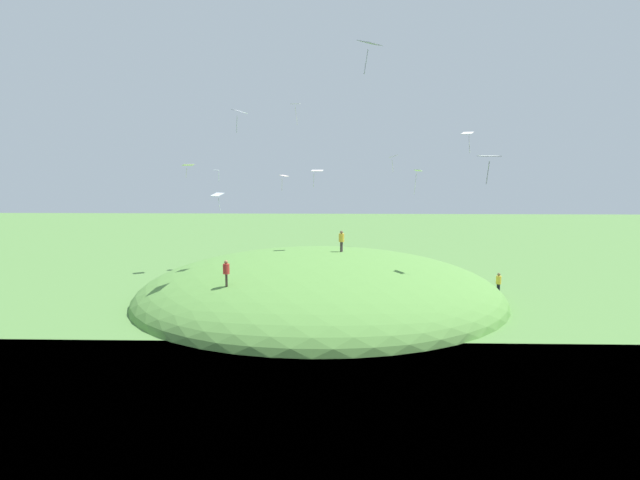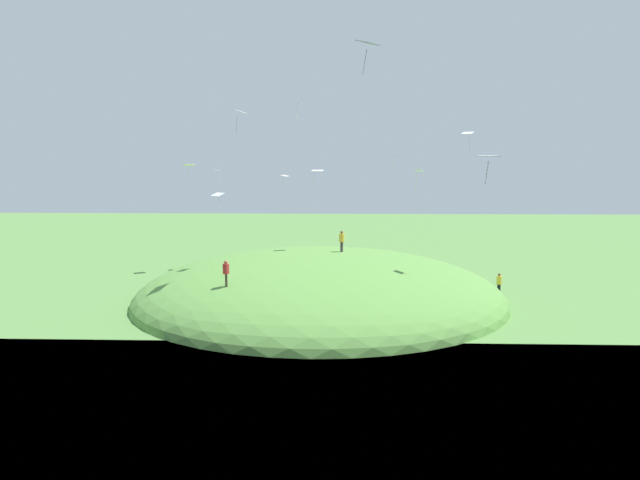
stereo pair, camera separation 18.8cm
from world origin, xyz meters
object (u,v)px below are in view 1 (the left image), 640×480
at_px(person_walking_path, 341,239).
at_px(kite_0, 370,44).
at_px(person_near_shore, 226,270).
at_px(person_with_child, 499,281).
at_px(kite_8, 317,171).
at_px(kite_10, 284,176).
at_px(kite_5, 489,157).
at_px(kite_7, 468,134).
at_px(kite_1, 188,165).
at_px(kite_2, 418,173).
at_px(mooring_post, 195,333).
at_px(kite_6, 394,157).
at_px(kite_9, 216,171).
at_px(kite_4, 217,195).
at_px(kite_11, 240,112).
at_px(kite_3, 296,105).

xyz_separation_m(person_walking_path, kite_0, (-16.70, -1.10, 10.99)).
relative_size(person_near_shore, person_with_child, 1.00).
height_order(kite_8, kite_10, kite_8).
distance_m(kite_5, kite_10, 30.36).
bearing_deg(person_walking_path, kite_7, 85.94).
height_order(kite_1, kite_10, kite_1).
bearing_deg(kite_2, mooring_post, 141.95).
relative_size(kite_6, mooring_post, 1.64).
distance_m(kite_9, mooring_post, 24.81).
height_order(person_walking_path, kite_0, kite_0).
bearing_deg(kite_4, kite_2, -58.23).
xyz_separation_m(kite_9, kite_11, (-16.43, -4.96, 4.09)).
xyz_separation_m(kite_4, kite_5, (-14.62, -15.70, 2.61)).
bearing_deg(kite_8, kite_2, -53.48).
bearing_deg(kite_11, kite_10, -4.87).
bearing_deg(kite_4, kite_7, -100.50).
bearing_deg(kite_9, mooring_post, -172.04).
xyz_separation_m(kite_3, kite_6, (-4.30, -8.51, -4.65)).
relative_size(kite_4, mooring_post, 1.38).
bearing_deg(kite_8, kite_11, 143.49).
relative_size(person_with_child, kite_2, 0.76).
bearing_deg(kite_3, kite_5, -157.92).
distance_m(kite_1, kite_11, 16.95).
xyz_separation_m(kite_0, kite_4, (15.05, 10.08, -7.65)).
bearing_deg(kite_1, kite_4, -156.80).
xyz_separation_m(person_walking_path, kite_3, (10.47, 4.13, 10.80)).
bearing_deg(person_near_shore, kite_6, 123.97).
bearing_deg(kite_8, kite_5, -154.35).
bearing_deg(person_near_shore, kite_10, 157.40).
bearing_deg(mooring_post, person_with_child, -59.75).
bearing_deg(kite_3, kite_11, 170.31).
relative_size(kite_4, kite_9, 1.11).
distance_m(kite_5, kite_8, 19.95).
bearing_deg(kite_0, kite_9, 24.37).
relative_size(person_with_child, mooring_post, 1.79).
xyz_separation_m(person_near_shore, kite_4, (6.59, 1.78, 4.27)).
height_order(person_with_child, kite_5, kite_5).
bearing_deg(kite_10, kite_3, -131.18).
distance_m(kite_0, kite_10, 29.72).
relative_size(kite_5, kite_10, 0.88).
distance_m(kite_0, kite_11, 14.36).
height_order(kite_1, kite_5, kite_5).
height_order(kite_0, mooring_post, kite_0).
xyz_separation_m(kite_4, kite_6, (7.83, -13.36, 2.81)).
xyz_separation_m(person_with_child, kite_9, (10.94, 23.74, 8.16)).
bearing_deg(kite_9, kite_3, -98.30).
relative_size(kite_6, kite_11, 1.02).
relative_size(kite_0, kite_7, 1.04).
bearing_deg(person_with_child, kite_3, 21.24).
bearing_deg(kite_0, kite_6, -8.16).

